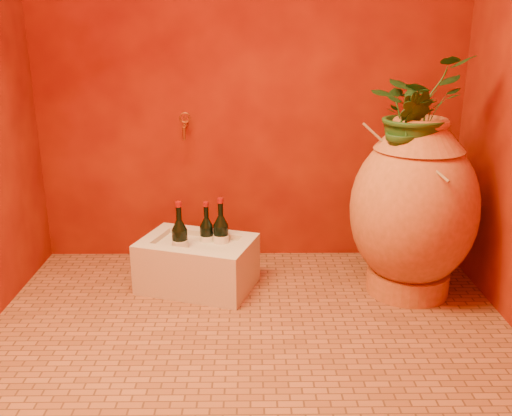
{
  "coord_description": "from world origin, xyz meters",
  "views": [
    {
      "loc": [
        0.0,
        -2.35,
        1.37
      ],
      "look_at": [
        0.03,
        0.35,
        0.51
      ],
      "focal_mm": 40.0,
      "sensor_mm": 36.0,
      "label": 1
    }
  ],
  "objects_px": {
    "wine_bottle_b": "(221,237)",
    "wall_tap": "(185,124)",
    "wine_bottle_c": "(207,238)",
    "stone_basin": "(198,264)",
    "amphora": "(413,209)",
    "wine_bottle_a": "(180,242)"
  },
  "relations": [
    {
      "from": "wine_bottle_b",
      "to": "wall_tap",
      "type": "distance_m",
      "value": 0.7
    },
    {
      "from": "wine_bottle_c",
      "to": "wall_tap",
      "type": "bearing_deg",
      "value": 111.7
    },
    {
      "from": "stone_basin",
      "to": "wine_bottle_a",
      "type": "distance_m",
      "value": 0.17
    },
    {
      "from": "wine_bottle_c",
      "to": "amphora",
      "type": "bearing_deg",
      "value": -6.51
    },
    {
      "from": "amphora",
      "to": "wine_bottle_b",
      "type": "relative_size",
      "value": 2.71
    },
    {
      "from": "wine_bottle_c",
      "to": "wall_tap",
      "type": "relative_size",
      "value": 2.13
    },
    {
      "from": "amphora",
      "to": "wine_bottle_b",
      "type": "distance_m",
      "value": 1.03
    },
    {
      "from": "wine_bottle_a",
      "to": "wine_bottle_c",
      "type": "relative_size",
      "value": 1.1
    },
    {
      "from": "amphora",
      "to": "wine_bottle_a",
      "type": "bearing_deg",
      "value": 178.91
    },
    {
      "from": "amphora",
      "to": "wine_bottle_b",
      "type": "xyz_separation_m",
      "value": [
        -1.01,
        0.1,
        -0.19
      ]
    },
    {
      "from": "stone_basin",
      "to": "wine_bottle_a",
      "type": "xyz_separation_m",
      "value": [
        -0.09,
        -0.04,
        0.14
      ]
    },
    {
      "from": "wall_tap",
      "to": "wine_bottle_a",
      "type": "bearing_deg",
      "value": -89.83
    },
    {
      "from": "wine_bottle_b",
      "to": "wine_bottle_c",
      "type": "distance_m",
      "value": 0.08
    },
    {
      "from": "amphora",
      "to": "wall_tap",
      "type": "xyz_separation_m",
      "value": [
        -1.22,
        0.47,
        0.36
      ]
    },
    {
      "from": "stone_basin",
      "to": "wine_bottle_a",
      "type": "bearing_deg",
      "value": -155.18
    },
    {
      "from": "amphora",
      "to": "wall_tap",
      "type": "relative_size",
      "value": 6.3
    },
    {
      "from": "wall_tap",
      "to": "stone_basin",
      "type": "bearing_deg",
      "value": -77.93
    },
    {
      "from": "wine_bottle_a",
      "to": "wine_bottle_c",
      "type": "height_order",
      "value": "wine_bottle_a"
    },
    {
      "from": "amphora",
      "to": "wall_tap",
      "type": "bearing_deg",
      "value": 159.13
    },
    {
      "from": "wine_bottle_a",
      "to": "wine_bottle_b",
      "type": "distance_m",
      "value": 0.23
    },
    {
      "from": "amphora",
      "to": "wine_bottle_a",
      "type": "relative_size",
      "value": 2.68
    },
    {
      "from": "stone_basin",
      "to": "wine_bottle_c",
      "type": "relative_size",
      "value": 2.15
    }
  ]
}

